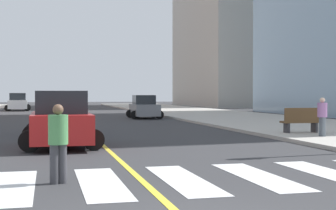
{
  "coord_description": "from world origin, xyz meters",
  "views": [
    {
      "loc": [
        -2.01,
        -6.54,
        1.9
      ],
      "look_at": [
        6.41,
        27.78,
        1.1
      ],
      "focal_mm": 53.15,
      "sensor_mm": 36.0,
      "label": 1
    }
  ],
  "objects_px": {
    "car_white_fourth": "(18,103)",
    "car_red_second": "(61,121)",
    "pedestrian_crossing": "(58,140)",
    "park_bench": "(301,121)",
    "car_blue_nearest": "(53,118)",
    "pedestrian_waiting_east": "(322,115)",
    "car_gray_third": "(144,107)"
  },
  "relations": [
    {
      "from": "car_white_fourth",
      "to": "pedestrian_crossing",
      "type": "height_order",
      "value": "car_white_fourth"
    },
    {
      "from": "park_bench",
      "to": "pedestrian_waiting_east",
      "type": "relative_size",
      "value": 1.14
    },
    {
      "from": "park_bench",
      "to": "pedestrian_crossing",
      "type": "relative_size",
      "value": 1.08
    },
    {
      "from": "car_white_fourth",
      "to": "car_red_second",
      "type": "bearing_deg",
      "value": -86.23
    },
    {
      "from": "park_bench",
      "to": "pedestrian_waiting_east",
      "type": "distance_m",
      "value": 1.95
    },
    {
      "from": "car_red_second",
      "to": "park_bench",
      "type": "xyz_separation_m",
      "value": [
        10.63,
        2.19,
        -0.24
      ]
    },
    {
      "from": "car_red_second",
      "to": "car_white_fourth",
      "type": "xyz_separation_m",
      "value": [
        -3.56,
        39.57,
        -0.01
      ]
    },
    {
      "from": "pedestrian_crossing",
      "to": "car_red_second",
      "type": "bearing_deg",
      "value": -108.09
    },
    {
      "from": "car_white_fourth",
      "to": "park_bench",
      "type": "xyz_separation_m",
      "value": [
        14.19,
        -37.38,
        -0.23
      ]
    },
    {
      "from": "car_blue_nearest",
      "to": "car_gray_third",
      "type": "height_order",
      "value": "car_gray_third"
    },
    {
      "from": "car_gray_third",
      "to": "pedestrian_crossing",
      "type": "distance_m",
      "value": 27.76
    },
    {
      "from": "park_bench",
      "to": "pedestrian_waiting_east",
      "type": "height_order",
      "value": "pedestrian_waiting_east"
    },
    {
      "from": "car_blue_nearest",
      "to": "car_white_fourth",
      "type": "height_order",
      "value": "car_white_fourth"
    },
    {
      "from": "car_blue_nearest",
      "to": "pedestrian_crossing",
      "type": "distance_m",
      "value": 13.12
    },
    {
      "from": "car_blue_nearest",
      "to": "pedestrian_waiting_east",
      "type": "relative_size",
      "value": 2.39
    },
    {
      "from": "car_blue_nearest",
      "to": "park_bench",
      "type": "relative_size",
      "value": 2.1
    },
    {
      "from": "pedestrian_crossing",
      "to": "pedestrian_waiting_east",
      "type": "xyz_separation_m",
      "value": [
        10.77,
        7.57,
        0.1
      ]
    },
    {
      "from": "car_blue_nearest",
      "to": "pedestrian_crossing",
      "type": "relative_size",
      "value": 2.27
    },
    {
      "from": "car_white_fourth",
      "to": "car_blue_nearest",
      "type": "bearing_deg",
      "value": -85.67
    },
    {
      "from": "pedestrian_crossing",
      "to": "car_gray_third",
      "type": "bearing_deg",
      "value": -120.89
    },
    {
      "from": "car_gray_third",
      "to": "pedestrian_crossing",
      "type": "xyz_separation_m",
      "value": [
        -7.09,
        -26.84,
        0.09
      ]
    },
    {
      "from": "car_red_second",
      "to": "car_gray_third",
      "type": "relative_size",
      "value": 1.1
    },
    {
      "from": "pedestrian_crossing",
      "to": "park_bench",
      "type": "bearing_deg",
      "value": -155.04
    },
    {
      "from": "car_red_second",
      "to": "pedestrian_crossing",
      "type": "xyz_separation_m",
      "value": [
        -0.25,
        -7.29,
        -0.01
      ]
    },
    {
      "from": "car_red_second",
      "to": "park_bench",
      "type": "bearing_deg",
      "value": 11.46
    },
    {
      "from": "car_blue_nearest",
      "to": "pedestrian_waiting_east",
      "type": "bearing_deg",
      "value": -24.85
    },
    {
      "from": "park_bench",
      "to": "pedestrian_crossing",
      "type": "xyz_separation_m",
      "value": [
        -10.88,
        -9.48,
        0.24
      ]
    },
    {
      "from": "car_gray_third",
      "to": "park_bench",
      "type": "distance_m",
      "value": 17.77
    },
    {
      "from": "car_red_second",
      "to": "park_bench",
      "type": "height_order",
      "value": "car_red_second"
    },
    {
      "from": "park_bench",
      "to": "pedestrian_crossing",
      "type": "height_order",
      "value": "pedestrian_crossing"
    },
    {
      "from": "pedestrian_crossing",
      "to": "pedestrian_waiting_east",
      "type": "height_order",
      "value": "pedestrian_waiting_east"
    },
    {
      "from": "pedestrian_crossing",
      "to": "pedestrian_waiting_east",
      "type": "bearing_deg",
      "value": -161.0
    }
  ]
}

